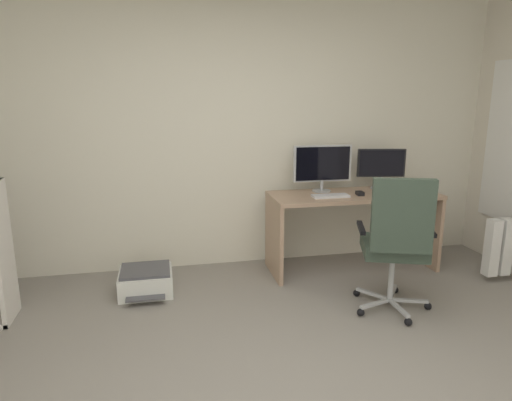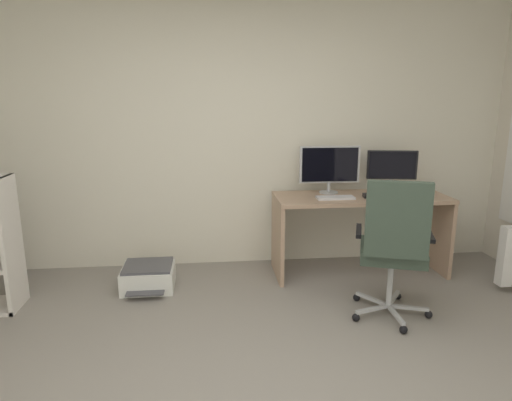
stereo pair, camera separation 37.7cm
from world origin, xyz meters
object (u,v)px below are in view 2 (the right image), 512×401
at_px(keyboard, 335,198).
at_px(office_chair, 394,243).
at_px(computer_mouse, 367,196).
at_px(monitor_secondary, 392,167).
at_px(printer, 148,276).
at_px(monitor_main, 330,166).
at_px(desk, 360,216).

relative_size(keyboard, office_chair, 0.31).
bearing_deg(computer_mouse, office_chair, -89.58).
height_order(monitor_secondary, computer_mouse, monitor_secondary).
xyz_separation_m(computer_mouse, printer, (-1.99, -0.08, -0.67)).
relative_size(computer_mouse, office_chair, 0.09).
bearing_deg(monitor_secondary, monitor_main, -179.99).
relative_size(monitor_secondary, computer_mouse, 4.70).
height_order(monitor_main, office_chair, monitor_main).
bearing_deg(keyboard, desk, 20.11).
relative_size(monitor_secondary, printer, 0.95).
bearing_deg(computer_mouse, printer, -170.85).
distance_m(monitor_secondary, printer, 2.49).
bearing_deg(monitor_main, desk, -29.27).
xyz_separation_m(monitor_secondary, keyboard, (-0.62, -0.25, -0.23)).
xyz_separation_m(monitor_main, office_chair, (0.20, -1.11, -0.41)).
xyz_separation_m(computer_mouse, office_chair, (-0.10, -0.88, -0.16)).
relative_size(desk, office_chair, 1.45).
xyz_separation_m(desk, office_chair, (-0.07, -0.96, 0.05)).
bearing_deg(monitor_secondary, printer, -172.25).
xyz_separation_m(desk, printer, (-1.96, -0.16, -0.46)).
height_order(desk, computer_mouse, computer_mouse).
relative_size(desk, keyboard, 4.72).
bearing_deg(keyboard, printer, -177.68).
height_order(office_chair, printer, office_chair).
xyz_separation_m(desk, monitor_main, (-0.27, 0.15, 0.45)).
xyz_separation_m(monitor_main, printer, (-1.69, -0.31, -0.91)).
distance_m(keyboard, office_chair, 0.90).
bearing_deg(printer, office_chair, -22.85).
relative_size(keyboard, computer_mouse, 3.40).
distance_m(desk, monitor_secondary, 0.57).
bearing_deg(desk, computer_mouse, -73.50).
height_order(keyboard, printer, keyboard).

